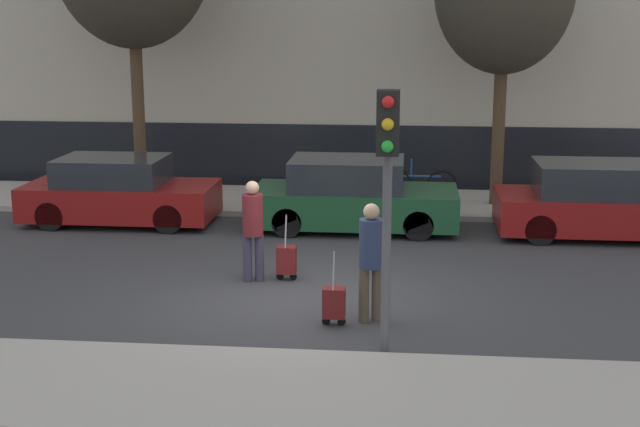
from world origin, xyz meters
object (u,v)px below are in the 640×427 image
(pedestrian_right, at_px, (371,255))
(traffic_light, at_px, (387,169))
(pedestrian_left, at_px, (253,225))
(trolley_left, at_px, (286,260))
(parked_bicycle, at_px, (419,184))
(parked_car_2, at_px, (596,202))
(parked_car_0, at_px, (119,192))
(trolley_right, at_px, (334,303))
(parked_car_1, at_px, (353,197))

(pedestrian_right, relative_size, traffic_light, 0.50)
(pedestrian_left, distance_m, trolley_left, 0.83)
(parked_bicycle, bearing_deg, parked_car_2, -37.00)
(trolley_left, bearing_deg, pedestrian_right, -52.31)
(parked_car_0, xyz_separation_m, trolley_right, (5.07, -5.92, -0.32))
(trolley_left, height_order, traffic_light, traffic_light)
(pedestrian_left, distance_m, pedestrian_right, 2.70)
(pedestrian_right, distance_m, trolley_right, 0.86)
(parked_car_1, bearing_deg, trolley_right, -88.92)
(parked_car_0, bearing_deg, parked_car_1, -0.58)
(pedestrian_left, xyz_separation_m, trolley_left, (0.54, 0.12, -0.62))
(traffic_light, bearing_deg, trolley_right, 123.24)
(trolley_left, relative_size, trolley_right, 1.02)
(parked_car_0, distance_m, traffic_light, 9.34)
(parked_car_2, bearing_deg, parked_car_0, 179.03)
(pedestrian_left, relative_size, trolley_left, 1.52)
(parked_car_2, distance_m, traffic_light, 8.17)
(parked_bicycle, bearing_deg, traffic_light, -93.12)
(trolley_right, xyz_separation_m, traffic_light, (0.75, -1.15, 2.14))
(parked_car_1, relative_size, traffic_light, 1.21)
(traffic_light, relative_size, parked_bicycle, 1.95)
(parked_car_1, bearing_deg, pedestrian_right, -83.76)
(pedestrian_left, xyz_separation_m, traffic_light, (2.26, -3.16, 1.51))
(pedestrian_right, bearing_deg, trolley_left, 105.12)
(parked_car_1, height_order, trolley_left, parked_car_1)
(pedestrian_right, height_order, trolley_right, pedestrian_right)
(parked_car_1, distance_m, parked_bicycle, 2.87)
(parked_bicycle, bearing_deg, pedestrian_left, -113.60)
(pedestrian_right, bearing_deg, parked_car_0, 111.79)
(parked_car_0, height_order, parked_car_2, parked_car_2)
(trolley_right, distance_m, traffic_light, 2.54)
(parked_car_2, distance_m, trolley_right, 7.47)
(parked_bicycle, bearing_deg, parked_car_0, -158.84)
(pedestrian_left, height_order, traffic_light, traffic_light)
(pedestrian_left, height_order, parked_bicycle, pedestrian_left)
(parked_car_2, relative_size, traffic_light, 1.15)
(parked_car_0, distance_m, parked_bicycle, 6.80)
(parked_car_2, relative_size, pedestrian_right, 2.29)
(parked_car_1, relative_size, parked_car_2, 1.05)
(parked_car_0, relative_size, trolley_right, 3.64)
(parked_car_0, bearing_deg, traffic_light, -50.50)
(parked_car_1, xyz_separation_m, trolley_left, (-0.86, -3.74, -0.33))
(pedestrian_right, distance_m, parked_bicycle, 8.21)
(trolley_left, xyz_separation_m, parked_bicycle, (2.24, 6.24, 0.15))
(parked_car_1, height_order, traffic_light, traffic_light)
(pedestrian_left, height_order, trolley_right, pedestrian_left)
(pedestrian_left, bearing_deg, parked_car_1, -122.65)
(traffic_light, bearing_deg, parked_car_1, 97.02)
(parked_car_1, height_order, pedestrian_left, pedestrian_left)
(pedestrian_right, bearing_deg, parked_car_2, 29.98)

